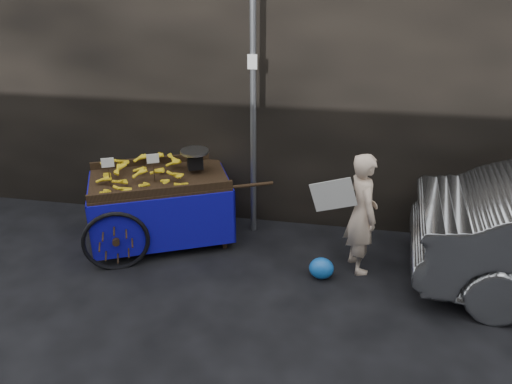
# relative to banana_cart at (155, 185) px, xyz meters

# --- Properties ---
(ground) EXTENTS (80.00, 80.00, 0.00)m
(ground) POSITION_rel_banana_cart_xyz_m (0.94, -0.81, -0.83)
(ground) COLOR black
(ground) RESTS_ON ground
(building_wall) EXTENTS (13.50, 2.00, 5.00)m
(building_wall) POSITION_rel_banana_cart_xyz_m (1.33, 1.79, 1.67)
(building_wall) COLOR black
(building_wall) RESTS_ON ground
(street_pole) EXTENTS (0.12, 0.10, 4.00)m
(street_pole) POSITION_rel_banana_cart_xyz_m (1.24, 0.49, 1.18)
(street_pole) COLOR slate
(street_pole) RESTS_ON ground
(banana_cart) EXTENTS (2.70, 2.01, 1.34)m
(banana_cart) POSITION_rel_banana_cart_xyz_m (0.00, 0.00, 0.00)
(banana_cart) COLOR black
(banana_cart) RESTS_ON ground
(vendor) EXTENTS (0.92, 0.66, 1.54)m
(vendor) POSITION_rel_banana_cart_xyz_m (2.70, -0.22, -0.05)
(vendor) COLOR beige
(vendor) RESTS_ON ground
(plastic_bag) EXTENTS (0.30, 0.24, 0.27)m
(plastic_bag) POSITION_rel_banana_cart_xyz_m (2.27, -0.54, -0.69)
(plastic_bag) COLOR blue
(plastic_bag) RESTS_ON ground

